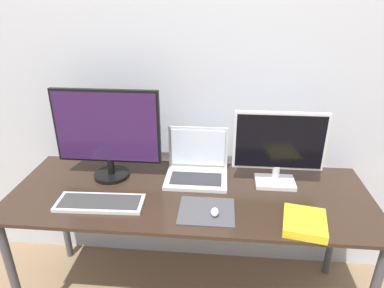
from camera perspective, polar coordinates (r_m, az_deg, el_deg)
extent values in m
cube|color=silver|center=(1.87, 0.72, 12.50)|extent=(7.00, 0.05, 2.50)
cube|color=#332319|center=(1.72, -0.40, -8.29)|extent=(1.78, 0.65, 0.02)
cylinder|color=#47474C|center=(1.99, -27.59, -19.26)|extent=(0.04, 0.04, 0.70)
cylinder|color=#47474C|center=(2.35, -20.78, -10.54)|extent=(0.04, 0.04, 0.70)
cylinder|color=#47474C|center=(2.25, 22.66, -12.63)|extent=(0.04, 0.04, 0.70)
cylinder|color=black|center=(1.89, -13.22, -4.99)|extent=(0.19, 0.19, 0.02)
cylinder|color=black|center=(1.87, -13.37, -3.60)|extent=(0.04, 0.04, 0.08)
cube|color=black|center=(1.78, -14.01, 2.84)|extent=(0.54, 0.02, 0.39)
cube|color=#331947|center=(1.77, -14.14, 2.68)|extent=(0.52, 0.01, 0.36)
cube|color=silver|center=(1.83, 13.64, -6.18)|extent=(0.20, 0.14, 0.02)
cylinder|color=silver|center=(1.80, 13.80, -4.76)|extent=(0.04, 0.04, 0.08)
cube|color=silver|center=(1.73, 14.36, 0.50)|extent=(0.45, 0.02, 0.30)
cube|color=black|center=(1.72, 14.42, 0.32)|extent=(0.42, 0.01, 0.27)
cube|color=silver|center=(1.81, 0.72, -5.79)|extent=(0.32, 0.24, 0.02)
cube|color=#2D2D33|center=(1.79, 0.67, -5.79)|extent=(0.26, 0.13, 0.00)
cube|color=silver|center=(1.86, 1.04, -0.51)|extent=(0.32, 0.01, 0.23)
cube|color=silver|center=(1.85, 1.01, -0.64)|extent=(0.29, 0.00, 0.21)
cube|color=silver|center=(1.67, -15.07, -9.46)|extent=(0.41, 0.17, 0.02)
cube|color=#383838|center=(1.67, -15.11, -9.20)|extent=(0.38, 0.14, 0.00)
cube|color=#47474C|center=(1.58, 2.45, -11.10)|extent=(0.25, 0.22, 0.00)
ellipsoid|color=silver|center=(1.54, 3.82, -11.24)|extent=(0.04, 0.06, 0.03)
cube|color=yellow|center=(1.56, 18.25, -12.34)|extent=(0.21, 0.23, 0.04)
cube|color=white|center=(1.56, 18.25, -12.34)|extent=(0.20, 0.22, 0.03)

